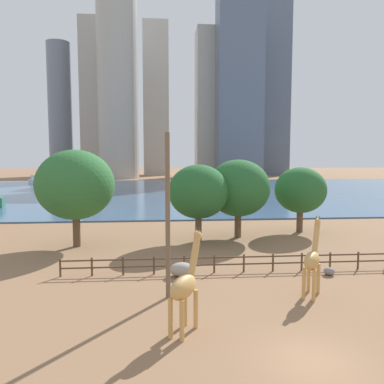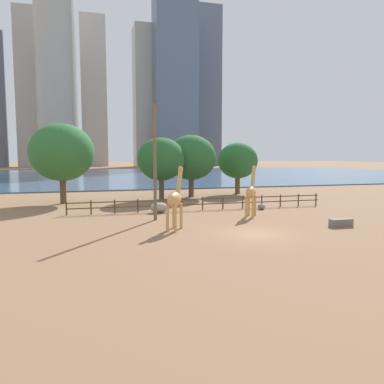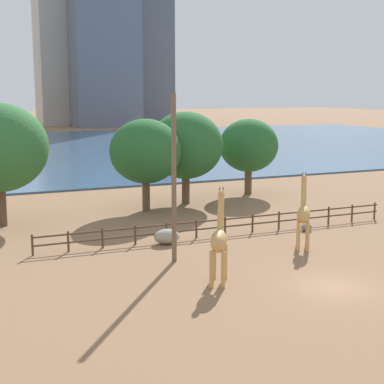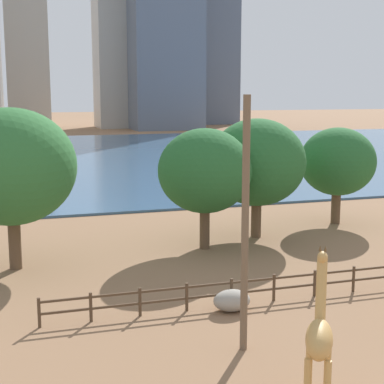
{
  "view_description": "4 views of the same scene",
  "coord_description": "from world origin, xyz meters",
  "px_view_note": "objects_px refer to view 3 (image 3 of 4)",
  "views": [
    {
      "loc": [
        -6.05,
        -14.0,
        8.26
      ],
      "look_at": [
        -2.17,
        31.23,
        4.06
      ],
      "focal_mm": 35.0,
      "sensor_mm": 36.0,
      "label": 1
    },
    {
      "loc": [
        -10.96,
        -23.41,
        5.48
      ],
      "look_at": [
        0.36,
        17.5,
        1.26
      ],
      "focal_mm": 35.0,
      "sensor_mm": 36.0,
      "label": 2
    },
    {
      "loc": [
        -17.86,
        -23.17,
        9.77
      ],
      "look_at": [
        -0.8,
        15.99,
        2.42
      ],
      "focal_mm": 55.0,
      "sensor_mm": 36.0,
      "label": 3
    },
    {
      "loc": [
        -13.88,
        -12.23,
        9.78
      ],
      "look_at": [
        -0.2,
        31.42,
        1.97
      ],
      "focal_mm": 55.0,
      "sensor_mm": 36.0,
      "label": 4
    }
  ],
  "objects_px": {
    "giraffe_companion": "(219,240)",
    "tree_left_small": "(186,146)",
    "boulder_by_pole": "(307,227)",
    "tree_center_broad": "(146,151)",
    "giraffe_tall": "(303,214)",
    "utility_pole": "(174,179)",
    "boulder_near_fence": "(167,236)",
    "tree_right_tall": "(249,146)"
  },
  "relations": [
    {
      "from": "giraffe_companion",
      "to": "tree_left_small",
      "type": "height_order",
      "value": "tree_left_small"
    },
    {
      "from": "boulder_by_pole",
      "to": "tree_center_broad",
      "type": "bearing_deg",
      "value": 126.02
    },
    {
      "from": "tree_left_small",
      "to": "giraffe_tall",
      "type": "bearing_deg",
      "value": -86.56
    },
    {
      "from": "giraffe_companion",
      "to": "giraffe_tall",
      "type": "bearing_deg",
      "value": -32.37
    },
    {
      "from": "tree_left_small",
      "to": "utility_pole",
      "type": "bearing_deg",
      "value": -115.06
    },
    {
      "from": "utility_pole",
      "to": "boulder_by_pole",
      "type": "bearing_deg",
      "value": 15.95
    },
    {
      "from": "giraffe_tall",
      "to": "boulder_by_pole",
      "type": "height_order",
      "value": "giraffe_tall"
    },
    {
      "from": "boulder_near_fence",
      "to": "tree_left_small",
      "type": "bearing_deg",
      "value": 62.02
    },
    {
      "from": "utility_pole",
      "to": "boulder_by_pole",
      "type": "relative_size",
      "value": 12.71
    },
    {
      "from": "boulder_by_pole",
      "to": "tree_left_small",
      "type": "relative_size",
      "value": 0.09
    },
    {
      "from": "giraffe_tall",
      "to": "giraffe_companion",
      "type": "relative_size",
      "value": 0.97
    },
    {
      "from": "giraffe_companion",
      "to": "boulder_by_pole",
      "type": "height_order",
      "value": "giraffe_companion"
    },
    {
      "from": "utility_pole",
      "to": "boulder_near_fence",
      "type": "distance_m",
      "value": 5.93
    },
    {
      "from": "giraffe_tall",
      "to": "boulder_near_fence",
      "type": "bearing_deg",
      "value": 93.6
    },
    {
      "from": "giraffe_tall",
      "to": "tree_left_small",
      "type": "bearing_deg",
      "value": 36.56
    },
    {
      "from": "giraffe_companion",
      "to": "utility_pole",
      "type": "distance_m",
      "value": 5.18
    },
    {
      "from": "boulder_near_fence",
      "to": "giraffe_tall",
      "type": "bearing_deg",
      "value": -29.53
    },
    {
      "from": "giraffe_companion",
      "to": "tree_right_tall",
      "type": "bearing_deg",
      "value": -1.57
    },
    {
      "from": "giraffe_companion",
      "to": "tree_left_small",
      "type": "relative_size",
      "value": 0.6
    },
    {
      "from": "boulder_by_pole",
      "to": "utility_pole",
      "type": "bearing_deg",
      "value": -164.05
    },
    {
      "from": "giraffe_tall",
      "to": "giraffe_companion",
      "type": "height_order",
      "value": "giraffe_companion"
    },
    {
      "from": "utility_pole",
      "to": "tree_right_tall",
      "type": "bearing_deg",
      "value": 50.7
    },
    {
      "from": "tree_center_broad",
      "to": "tree_left_small",
      "type": "xyz_separation_m",
      "value": [
        4.3,
        1.81,
        0.17
      ]
    },
    {
      "from": "utility_pole",
      "to": "giraffe_companion",
      "type": "bearing_deg",
      "value": -80.93
    },
    {
      "from": "giraffe_tall",
      "to": "tree_center_broad",
      "type": "height_order",
      "value": "tree_center_broad"
    },
    {
      "from": "tree_right_tall",
      "to": "boulder_near_fence",
      "type": "bearing_deg",
      "value": -134.06
    },
    {
      "from": "utility_pole",
      "to": "tree_center_broad",
      "type": "relative_size",
      "value": 1.28
    },
    {
      "from": "boulder_near_fence",
      "to": "tree_center_broad",
      "type": "distance_m",
      "value": 11.66
    },
    {
      "from": "boulder_near_fence",
      "to": "tree_left_small",
      "type": "xyz_separation_m",
      "value": [
        6.56,
        12.34,
        4.63
      ]
    },
    {
      "from": "utility_pole",
      "to": "tree_center_broad",
      "type": "height_order",
      "value": "utility_pole"
    },
    {
      "from": "giraffe_companion",
      "to": "boulder_by_pole",
      "type": "xyz_separation_m",
      "value": [
        10.69,
        7.68,
        -1.97
      ]
    },
    {
      "from": "giraffe_companion",
      "to": "utility_pole",
      "type": "relative_size",
      "value": 0.5
    },
    {
      "from": "utility_pole",
      "to": "boulder_by_pole",
      "type": "height_order",
      "value": "utility_pole"
    },
    {
      "from": "boulder_near_fence",
      "to": "tree_center_broad",
      "type": "relative_size",
      "value": 0.23
    },
    {
      "from": "boulder_by_pole",
      "to": "tree_right_tall",
      "type": "bearing_deg",
      "value": 76.61
    },
    {
      "from": "utility_pole",
      "to": "boulder_near_fence",
      "type": "xyz_separation_m",
      "value": [
        1.03,
        3.88,
        -4.36
      ]
    },
    {
      "from": "boulder_by_pole",
      "to": "giraffe_companion",
      "type": "bearing_deg",
      "value": -144.3
    },
    {
      "from": "tree_left_small",
      "to": "boulder_near_fence",
      "type": "bearing_deg",
      "value": -117.98
    },
    {
      "from": "tree_center_broad",
      "to": "boulder_by_pole",
      "type": "bearing_deg",
      "value": -53.98
    },
    {
      "from": "tree_center_broad",
      "to": "tree_left_small",
      "type": "bearing_deg",
      "value": 22.79
    },
    {
      "from": "giraffe_tall",
      "to": "utility_pole",
      "type": "xyz_separation_m",
      "value": [
        -8.58,
        0.4,
        2.66
      ]
    },
    {
      "from": "tree_right_tall",
      "to": "tree_left_small",
      "type": "bearing_deg",
      "value": -164.35
    }
  ]
}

